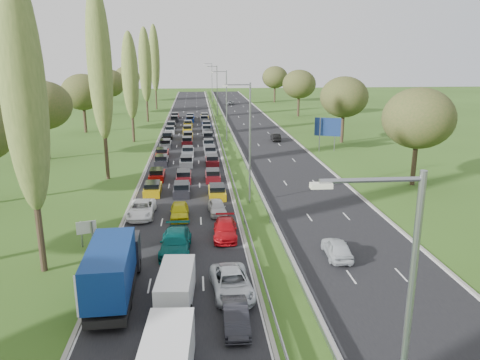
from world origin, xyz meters
name	(u,v)px	position (x,y,z in m)	size (l,w,h in m)	color
ground	(226,139)	(4.50, 80.00, 0.00)	(260.00, 260.00, 0.00)	#2E4B17
near_carriageway	(188,137)	(-2.25, 82.50, 0.00)	(10.50, 215.00, 0.04)	black
far_carriageway	(262,136)	(11.25, 82.50, 0.00)	(10.50, 215.00, 0.04)	black
central_reservation	(225,134)	(4.50, 82.50, 0.55)	(2.36, 215.00, 0.32)	gray
lamp_columns	(227,106)	(4.50, 78.00, 6.00)	(0.18, 140.18, 12.00)	gray
poplar_row	(120,70)	(-11.50, 68.17, 12.39)	(2.80, 127.80, 22.44)	#2D2116
woodland_left	(35,108)	(-22.00, 62.63, 7.68)	(8.00, 166.00, 11.10)	#2D2116
woodland_right	(361,102)	(24.00, 66.67, 7.68)	(8.00, 153.00, 11.10)	#2D2116
traffic_queue_fill	(188,140)	(-2.23, 77.38, 0.44)	(8.95, 68.00, 0.80)	#BF990C
near_car_2	(141,209)	(-5.95, 39.77, 0.73)	(2.36, 5.12, 1.42)	white
near_car_7	(176,242)	(-2.47, 31.25, 0.83)	(2.26, 5.55, 1.61)	#05504E
near_car_8	(180,211)	(-2.42, 38.84, 0.73)	(1.68, 4.17, 1.42)	#C4C00D
near_car_9	(236,317)	(1.21, 20.72, 0.67)	(1.38, 3.95, 1.30)	black
near_car_10	(232,283)	(1.27, 24.50, 0.74)	(2.38, 5.16, 1.43)	silver
near_car_11	(225,229)	(1.46, 33.94, 0.70)	(1.91, 4.69, 1.36)	#AF0A11
near_car_12	(217,207)	(1.07, 39.83, 0.67)	(1.54, 3.82, 1.30)	silver
far_car_0	(337,248)	(9.45, 29.25, 0.73)	(1.67, 4.16, 1.42)	silver
far_car_1	(276,137)	(12.99, 77.52, 0.67)	(1.37, 3.94, 1.30)	black
far_car_2	(230,102)	(9.56, 139.07, 0.68)	(2.17, 4.71, 1.31)	slate
blue_lorry	(113,269)	(-5.97, 24.74, 1.92)	(2.43, 8.75, 3.69)	black
white_van_front	(167,358)	(-2.29, 16.79, 1.15)	(2.19, 5.59, 2.25)	silver
white_van_rear	(176,285)	(-2.16, 24.00, 1.04)	(1.99, 5.07, 2.04)	white
info_sign	(87,230)	(-9.40, 33.01, 1.37)	(1.46, 0.56, 2.10)	gray
direction_sign	(328,128)	(19.40, 67.89, 3.57)	(3.80, 1.44, 5.20)	gray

